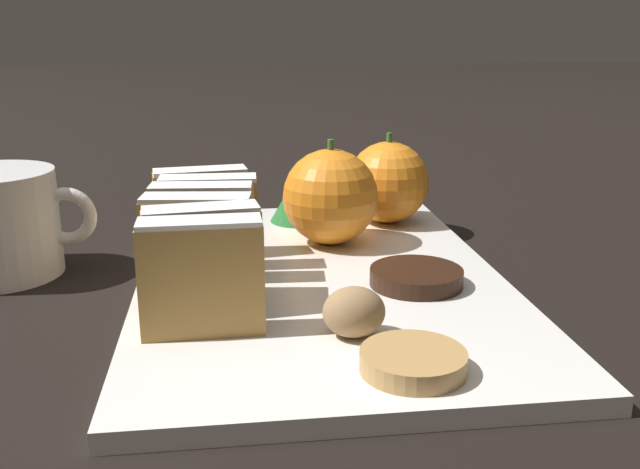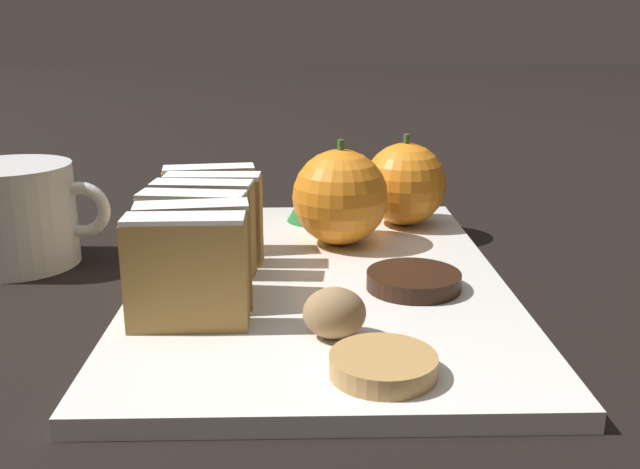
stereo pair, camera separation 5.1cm
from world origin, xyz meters
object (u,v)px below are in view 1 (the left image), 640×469
at_px(orange_near, 330,197).
at_px(orange_far, 388,182).
at_px(walnut, 354,312).
at_px(chocolate_cookie, 416,277).

relative_size(orange_near, orange_far, 1.05).
bearing_deg(walnut, chocolate_cookie, 53.32).
bearing_deg(orange_far, chocolate_cookie, -95.51).
relative_size(orange_far, chocolate_cookie, 1.26).
bearing_deg(chocolate_cookie, walnut, -126.68).
height_order(orange_far, chocolate_cookie, orange_far).
distance_m(orange_far, walnut, 0.26).
height_order(orange_near, chocolate_cookie, orange_near).
distance_m(orange_near, orange_far, 0.08).
height_order(walnut, chocolate_cookie, walnut).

